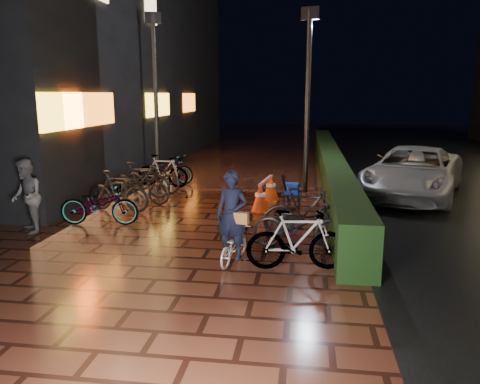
# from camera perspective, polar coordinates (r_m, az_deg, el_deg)

# --- Properties ---
(ground) EXTENTS (80.00, 80.00, 0.00)m
(ground) POSITION_cam_1_polar(r_m,az_deg,el_deg) (9.99, -6.29, -5.75)
(ground) COLOR #381911
(ground) RESTS_ON ground
(hedge) EXTENTS (0.70, 20.00, 1.00)m
(hedge) POSITION_cam_1_polar(r_m,az_deg,el_deg) (17.42, 10.93, 3.35)
(hedge) COLOR black
(hedge) RESTS_ON ground
(bystander_person) EXTENTS (0.98, 1.01, 1.64)m
(bystander_person) POSITION_cam_1_polar(r_m,az_deg,el_deg) (11.19, -24.58, -0.51)
(bystander_person) COLOR #5D5D60
(bystander_person) RESTS_ON ground
(van) EXTENTS (4.08, 5.78, 1.46)m
(van) POSITION_cam_1_polar(r_m,az_deg,el_deg) (14.83, 20.38, 2.29)
(van) COLOR #9E9EA2
(van) RESTS_ON ground
(storefront_block) EXTENTS (12.09, 22.00, 9.00)m
(storefront_block) POSITION_cam_1_polar(r_m,az_deg,el_deg) (23.94, -22.55, 14.54)
(storefront_block) COLOR black
(storefront_block) RESTS_ON ground
(lamp_post_hedge) EXTENTS (0.53, 0.20, 5.51)m
(lamp_post_hedge) POSITION_cam_1_polar(r_m,az_deg,el_deg) (14.59, 8.27, 11.82)
(lamp_post_hedge) COLOR black
(lamp_post_hedge) RESTS_ON ground
(lamp_post_sf) EXTENTS (0.55, 0.27, 5.78)m
(lamp_post_sf) POSITION_cam_1_polar(r_m,az_deg,el_deg) (17.21, -10.26, 12.22)
(lamp_post_sf) COLOR black
(lamp_post_sf) RESTS_ON ground
(cyclist) EXTENTS (0.68, 1.25, 1.70)m
(cyclist) POSITION_cam_1_polar(r_m,az_deg,el_deg) (8.40, -0.91, -4.57)
(cyclist) COLOR silver
(cyclist) RESTS_ON ground
(traffic_barrier) EXTENTS (0.64, 1.83, 0.74)m
(traffic_barrier) POSITION_cam_1_polar(r_m,az_deg,el_deg) (12.86, 3.16, -0.02)
(traffic_barrier) COLOR red
(traffic_barrier) RESTS_ON ground
(cart_assembly) EXTENTS (0.57, 0.53, 0.96)m
(cart_assembly) POSITION_cam_1_polar(r_m,az_deg,el_deg) (12.61, 6.25, 0.27)
(cart_assembly) COLOR black
(cart_assembly) RESTS_ON ground
(parked_bikes_storefront) EXTENTS (2.08, 6.22, 1.07)m
(parked_bikes_storefront) POSITION_cam_1_polar(r_m,az_deg,el_deg) (13.96, -11.78, 1.25)
(parked_bikes_storefront) COLOR black
(parked_bikes_storefront) RESTS_ON ground
(parked_bikes_hedge) EXTENTS (1.94, 2.76, 1.07)m
(parked_bikes_hedge) POSITION_cam_1_polar(r_m,az_deg,el_deg) (9.23, 7.41, -3.92)
(parked_bikes_hedge) COLOR black
(parked_bikes_hedge) RESTS_ON ground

